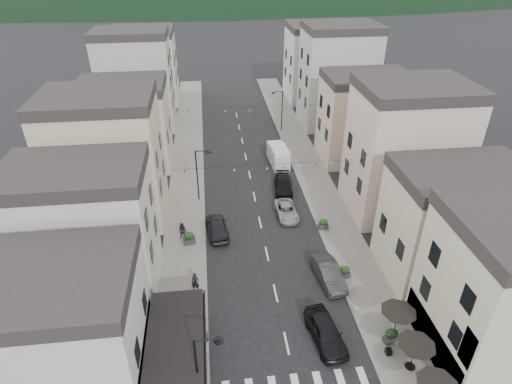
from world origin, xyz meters
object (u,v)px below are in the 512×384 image
parked_car_a (326,332)px  parked_car_b (328,273)px  parked_car_e (217,227)px  parked_car_d (283,185)px  pedestrian_b (183,231)px  delivery_van (278,155)px  pedestrian_a (195,283)px  parked_car_c (286,211)px

parked_car_a → parked_car_b: bearing=65.4°
parked_car_b → parked_car_e: parked_car_e is taller
parked_car_d → pedestrian_b: (-11.02, -7.92, 0.29)m
parked_car_a → delivery_van: delivery_van is taller
delivery_van → pedestrian_a: size_ratio=2.81×
parked_car_c → parked_car_d: (0.56, 5.11, 0.09)m
parked_car_e → pedestrian_a: 7.97m
parked_car_c → parked_car_e: bearing=-164.6°
parked_car_b → delivery_van: delivery_van is taller
delivery_van → parked_car_e: bearing=-124.2°
parked_car_c → pedestrian_b: pedestrian_b is taller
parked_car_a → delivery_van: 27.57m
pedestrian_b → pedestrian_a: bearing=-59.1°
parked_car_b → parked_car_c: size_ratio=1.08×
parked_car_c → pedestrian_b: 10.84m
delivery_van → pedestrian_a: 23.99m
delivery_van → parked_car_c: bearing=-98.8°
parked_car_e → pedestrian_b: size_ratio=2.68×
parked_car_c → delivery_van: size_ratio=0.86×
parked_car_b → pedestrian_a: 11.00m
parked_car_c → pedestrian_a: (-9.24, -9.98, 0.42)m
parked_car_b → parked_car_e: (-8.95, 7.59, 0.01)m
parked_car_a → parked_car_c: size_ratio=1.10×
parked_car_b → pedestrian_a: bearing=173.7°
pedestrian_a → parked_car_c: bearing=56.3°
parked_car_a → pedestrian_a: bearing=139.5°
delivery_van → pedestrian_a: bearing=-119.0°
parked_car_c → parked_car_d: 5.14m
parked_car_d → parked_car_b: bearing=-78.8°
parked_car_a → parked_car_d: bearing=80.5°
parked_car_d → pedestrian_b: size_ratio=2.78×
parked_car_c → parked_car_d: bearing=81.6°
parked_car_a → delivery_van: size_ratio=0.95×
parked_car_e → delivery_van: (8.26, 13.97, 0.38)m
parked_car_b → delivery_van: size_ratio=0.93×
parked_car_e → pedestrian_a: (-2.04, -7.70, 0.23)m
parked_car_c → parked_car_e: 7.55m
pedestrian_a → pedestrian_b: (-1.22, 7.16, -0.04)m
delivery_van → parked_car_a: bearing=-95.9°
delivery_van → pedestrian_a: (-10.30, -21.66, -0.14)m
parked_car_d → delivery_van: delivery_van is taller
delivery_van → pedestrian_b: size_ratio=2.93×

